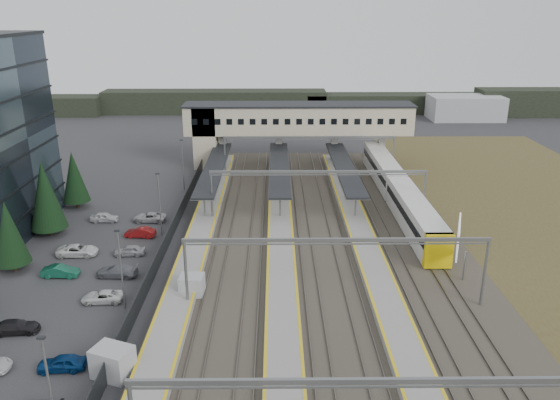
{
  "coord_description": "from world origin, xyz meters",
  "views": [
    {
      "loc": [
        6.38,
        -53.77,
        27.04
      ],
      "look_at": [
        6.96,
        11.56,
        4.0
      ],
      "focal_mm": 35.0,
      "sensor_mm": 36.0,
      "label": 1
    }
  ],
  "objects_px": {
    "relay_cabin_near": "(113,362)",
    "billboard": "(458,238)",
    "train": "(397,190)",
    "footbridge": "(283,122)",
    "relay_cabin_far": "(192,286)"
  },
  "relations": [
    {
      "from": "footbridge",
      "to": "relay_cabin_far",
      "type": "bearing_deg",
      "value": -101.43
    },
    {
      "from": "train",
      "to": "footbridge",
      "type": "bearing_deg",
      "value": 127.52
    },
    {
      "from": "relay_cabin_near",
      "to": "relay_cabin_far",
      "type": "distance_m",
      "value": 13.23
    },
    {
      "from": "footbridge",
      "to": "billboard",
      "type": "distance_m",
      "value": 46.2
    },
    {
      "from": "relay_cabin_near",
      "to": "footbridge",
      "type": "distance_m",
      "value": 62.08
    },
    {
      "from": "train",
      "to": "billboard",
      "type": "height_order",
      "value": "billboard"
    },
    {
      "from": "relay_cabin_far",
      "to": "footbridge",
      "type": "xyz_separation_m",
      "value": [
        9.63,
        47.62,
        6.85
      ]
    },
    {
      "from": "train",
      "to": "billboard",
      "type": "relative_size",
      "value": 7.03
    },
    {
      "from": "relay_cabin_near",
      "to": "footbridge",
      "type": "height_order",
      "value": "footbridge"
    },
    {
      "from": "relay_cabin_near",
      "to": "train",
      "type": "bearing_deg",
      "value": 52.15
    },
    {
      "from": "relay_cabin_near",
      "to": "train",
      "type": "height_order",
      "value": "train"
    },
    {
      "from": "relay_cabin_near",
      "to": "footbridge",
      "type": "relative_size",
      "value": 0.09
    },
    {
      "from": "relay_cabin_near",
      "to": "billboard",
      "type": "distance_m",
      "value": 36.93
    },
    {
      "from": "relay_cabin_near",
      "to": "footbridge",
      "type": "bearing_deg",
      "value": 76.96
    },
    {
      "from": "footbridge",
      "to": "train",
      "type": "height_order",
      "value": "footbridge"
    }
  ]
}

